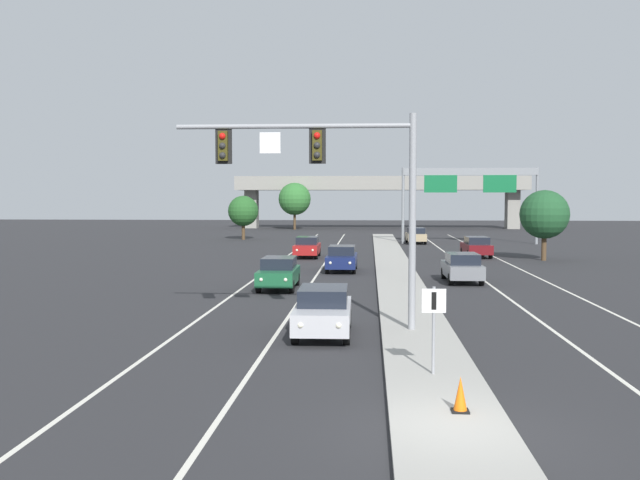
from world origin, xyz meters
name	(u,v)px	position (x,y,z in m)	size (l,w,h in m)	color
ground_plane	(452,433)	(0.00, 0.00, 0.00)	(260.00, 260.00, 0.00)	#28282B
median_island	(405,299)	(0.00, 18.00, 0.07)	(2.40, 110.00, 0.15)	#9E9B93
lane_stripe_oncoming_center	(313,281)	(-4.70, 25.00, 0.00)	(0.14, 100.00, 0.01)	silver
lane_stripe_receding_center	(487,282)	(4.70, 25.00, 0.00)	(0.14, 100.00, 0.01)	silver
edge_stripe_left	(253,281)	(-8.00, 25.00, 0.00)	(0.14, 100.00, 0.01)	silver
edge_stripe_right	(549,283)	(8.00, 25.00, 0.00)	(0.14, 100.00, 0.01)	silver
overhead_signal_mast	(335,174)	(-2.78, 10.18, 5.36)	(8.06, 0.44, 7.20)	gray
median_sign_post	(434,317)	(0.00, 4.07, 1.59)	(0.60, 0.10, 2.20)	gray
car_oncoming_silver	(323,311)	(-3.13, 9.73, 0.82)	(1.87, 4.49, 1.58)	#B7B7BC
car_oncoming_green	(279,273)	(-6.13, 21.57, 0.82)	(1.87, 4.49, 1.58)	#195633
car_oncoming_navy	(342,258)	(-3.31, 30.35, 0.82)	(1.85, 4.48, 1.58)	#141E4C
car_oncoming_red	(307,247)	(-6.33, 40.36, 0.82)	(1.84, 4.48, 1.58)	maroon
car_receding_grey	(462,267)	(3.38, 25.04, 0.82)	(1.88, 4.49, 1.58)	slate
car_receding_darkred	(476,246)	(6.57, 41.53, 0.82)	(1.93, 4.51, 1.58)	#5B0F14
car_receding_tan	(416,235)	(2.99, 57.55, 0.82)	(1.89, 4.50, 1.58)	tan
traffic_cone_median_nose	(460,395)	(0.27, 0.89, 0.51)	(0.36, 0.36, 0.74)	black
highway_sign_gantry	(470,181)	(8.20, 57.36, 6.16)	(13.28, 0.42, 7.50)	gray
overpass_bridge	(380,189)	(0.00, 92.25, 5.78)	(42.40, 6.40, 7.65)	gray
tree_far_left_b	(243,211)	(-15.23, 62.88, 3.10)	(3.29, 3.29, 4.76)	#4C3823
tree_far_right_c	(544,215)	(11.02, 38.96, 3.33)	(3.53, 3.53, 5.11)	#4C3823
tree_far_left_a	(295,199)	(-12.25, 87.68, 4.35)	(4.61, 4.61, 6.66)	#4C3823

